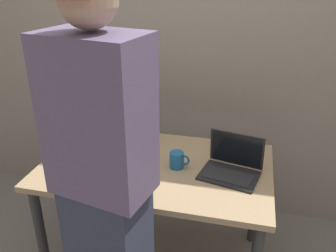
{
  "coord_description": "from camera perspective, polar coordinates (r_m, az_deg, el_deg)",
  "views": [
    {
      "loc": [
        0.49,
        -1.71,
        1.79
      ],
      "look_at": [
        0.07,
        0.0,
        0.98
      ],
      "focal_mm": 37.84,
      "sensor_mm": 36.0,
      "label": 1
    }
  ],
  "objects": [
    {
      "name": "beer_bottle_green",
      "position": [
        2.34,
        -8.46,
        0.9
      ],
      "size": [
        0.06,
        0.06,
        0.32
      ],
      "color": "#472B14",
      "rests_on": "desk"
    },
    {
      "name": "desk",
      "position": [
        2.11,
        -1.89,
        -8.27
      ],
      "size": [
        1.32,
        0.8,
        0.73
      ],
      "color": "#9E8460",
      "rests_on": "ground"
    },
    {
      "name": "back_wall",
      "position": [
        2.55,
        2.5,
        13.56
      ],
      "size": [
        6.0,
        0.1,
        2.6
      ],
      "primitive_type": "cube",
      "color": "gray",
      "rests_on": "ground"
    },
    {
      "name": "beer_bottle_dark",
      "position": [
        2.27,
        -6.22,
        -0.21
      ],
      "size": [
        0.08,
        0.08,
        0.28
      ],
      "color": "brown",
      "rests_on": "desk"
    },
    {
      "name": "beer_bottle_brown",
      "position": [
        2.32,
        -4.12,
        0.93
      ],
      "size": [
        0.08,
        0.08,
        0.32
      ],
      "color": "#1E5123",
      "rests_on": "desk"
    },
    {
      "name": "beer_bottle_amber",
      "position": [
        2.27,
        -9.17,
        -0.37
      ],
      "size": [
        0.07,
        0.07,
        0.29
      ],
      "color": "#333333",
      "rests_on": "desk"
    },
    {
      "name": "laptop",
      "position": [
        1.99,
        10.23,
        -6.25
      ],
      "size": [
        0.35,
        0.3,
        0.21
      ],
      "color": "black",
      "rests_on": "desk"
    },
    {
      "name": "person_figure",
      "position": [
        1.49,
        -10.08,
        -10.99
      ],
      "size": [
        0.42,
        0.34,
        1.82
      ],
      "color": "#2D3347",
      "rests_on": "ground"
    },
    {
      "name": "coffee_mug",
      "position": [
        2.01,
        1.49,
        -5.49
      ],
      "size": [
        0.12,
        0.08,
        0.09
      ],
      "color": "#19598C",
      "rests_on": "desk"
    }
  ]
}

